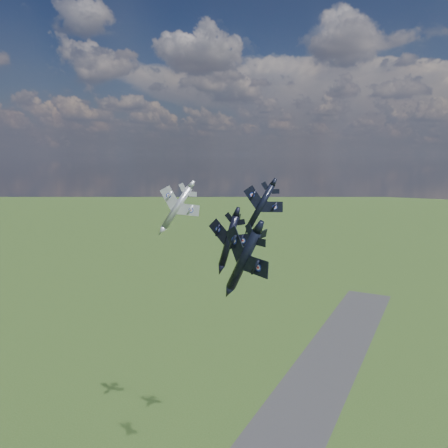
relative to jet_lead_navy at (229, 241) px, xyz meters
The scene contains 4 objects.
jet_lead_navy is the anchor object (origin of this frame).
jet_right_navy 21.20m from the jet_lead_navy, 58.15° to the right, with size 9.59×13.38×2.77m, color black, non-canonical shape.
jet_high_navy 16.47m from the jet_lead_navy, 91.69° to the left, with size 9.64×13.44×2.78m, color black, non-canonical shape.
jet_left_silver 28.07m from the jet_lead_navy, 142.71° to the left, with size 11.24×15.67×3.24m, color #AEB0B9, non-canonical shape.
Camera 1 is at (44.13, -56.59, 95.67)m, focal length 35.00 mm.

